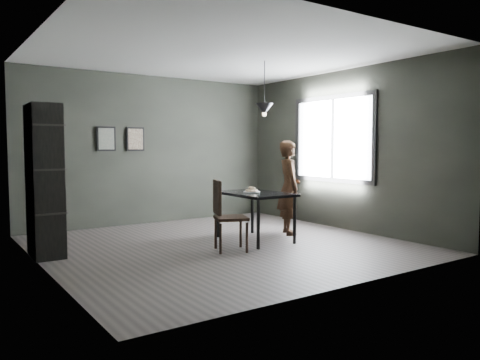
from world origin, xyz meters
TOP-DOWN VIEW (x-y plane):
  - ground at (0.00, 0.00)m, footprint 5.00×5.00m
  - back_wall at (0.00, 2.50)m, footprint 5.00×0.10m
  - ceiling at (0.00, 0.00)m, footprint 5.00×5.00m
  - window_assembly at (2.47, 0.20)m, footprint 0.04×1.96m
  - cafe_table at (0.60, 0.00)m, footprint 0.80×1.20m
  - white_plate at (0.53, -0.01)m, footprint 0.23×0.23m
  - donut_pile at (0.53, -0.01)m, footprint 0.19×0.19m
  - woman at (1.39, 0.12)m, footprint 0.58×0.68m
  - wood_chair at (-0.19, -0.36)m, footprint 0.56×0.56m
  - shelf_unit at (-2.32, 0.72)m, footprint 0.39×0.68m
  - pendant_lamp at (0.85, 0.10)m, footprint 0.28×0.28m
  - framed_print_left at (-0.90, 2.47)m, footprint 0.34×0.04m
  - framed_print_right at (-0.35, 2.47)m, footprint 0.34×0.04m

SIDE VIEW (x-z plane):
  - ground at x=0.00m, z-range 0.00..0.00m
  - wood_chair at x=-0.19m, z-range 0.07..1.06m
  - cafe_table at x=0.60m, z-range 0.30..1.05m
  - white_plate at x=0.53m, z-range 0.75..0.76m
  - woman at x=1.39m, z-range 0.00..1.56m
  - donut_pile at x=0.53m, z-range 0.75..0.83m
  - shelf_unit at x=-2.32m, z-range 0.00..2.01m
  - back_wall at x=0.00m, z-range 0.00..2.80m
  - window_assembly at x=2.47m, z-range 0.82..2.38m
  - framed_print_left at x=-0.90m, z-range 1.38..1.82m
  - framed_print_right at x=-0.35m, z-range 1.38..1.82m
  - pendant_lamp at x=0.85m, z-range 1.62..2.48m
  - ceiling at x=0.00m, z-range 2.79..2.81m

